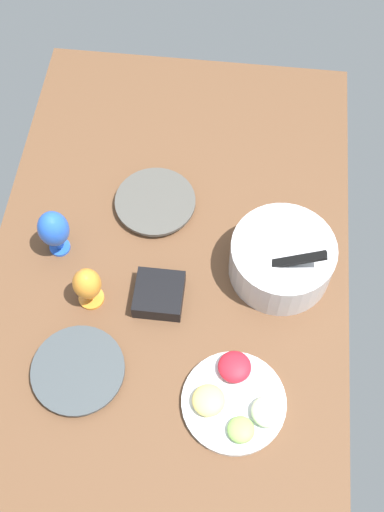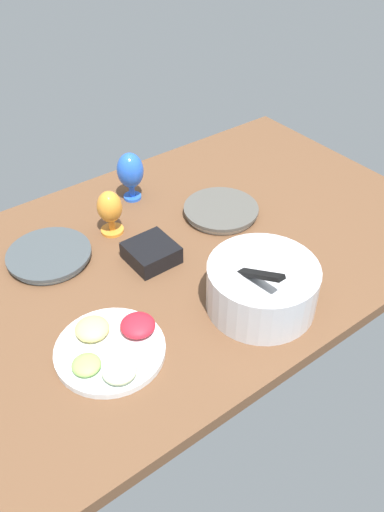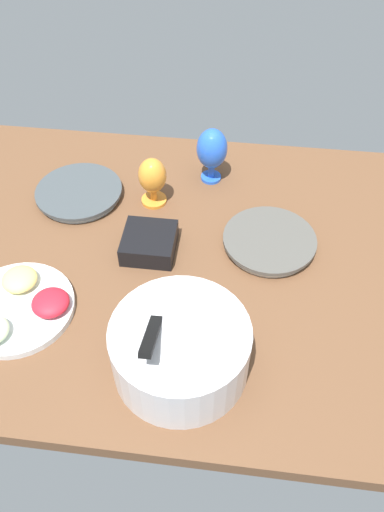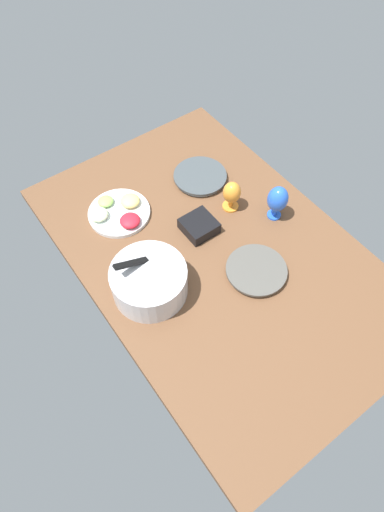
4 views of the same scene
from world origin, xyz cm
name	(u,v)px [view 1 (image 1 of 4)]	position (x,y,z in cm)	size (l,w,h in cm)	color
ground_plane	(170,260)	(0.00, 0.00, -2.00)	(160.00, 104.00, 4.00)	brown
dinner_plate_left	(155,203)	(-17.37, -6.66, 1.50)	(24.51, 24.51, 2.89)	silver
dinner_plate_right	(78,371)	(37.54, -19.56, 1.43)	(24.81, 24.81, 2.74)	silver
mixing_bowl	(282,258)	(0.82, 31.85, 7.11)	(29.15, 29.15, 20.18)	silver
fruit_platter	(235,400)	(41.00, 22.20, 2.00)	(27.21, 27.21, 5.50)	silver
hurricane_glass_orange	(87,285)	(15.77, -20.26, 8.65)	(7.82, 7.82, 14.66)	orange
hurricane_glass_blue	(54,230)	(0.57, -32.55, 10.40)	(8.88, 8.88, 17.06)	blue
square_bowl_black	(159,294)	(13.62, -1.22, 3.02)	(13.44, 13.44, 5.43)	black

